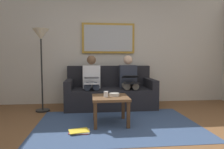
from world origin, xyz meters
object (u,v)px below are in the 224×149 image
coffee_table (110,101)px  standing_lamp (41,43)px  cup (106,94)px  laptop_silver (92,80)px  laptop_black (131,79)px  person_left (129,79)px  magazine_stack (79,131)px  person_right (92,80)px  framed_mirror (108,38)px  bowl (114,94)px  couch (110,93)px

coffee_table → standing_lamp: (1.29, -0.95, 0.99)m
cup → laptop_silver: bearing=-76.8°
standing_lamp → laptop_silver: bearing=177.5°
laptop_black → laptop_silver: size_ratio=1.07×
person_left → laptop_black: (0.00, 0.24, 0.02)m
magazine_stack → coffee_table: bearing=-143.6°
standing_lamp → person_right: bearing=-168.7°
framed_mirror → magazine_stack: framed_mirror is taller
framed_mirror → person_left: (-0.41, 0.46, -0.94)m
coffee_table → bowl: (-0.07, -0.04, 0.10)m
coffee_table → person_left: (-0.52, -1.15, 0.23)m
coffee_table → cup: (0.08, 0.04, 0.12)m
cup → person_right: (0.22, -1.19, 0.11)m
couch → standing_lamp: size_ratio=1.15×
coffee_table → laptop_silver: bearing=-71.9°
framed_mirror → coffee_table: 1.99m
couch → standing_lamp: standing_lamp is taller
person_right → laptop_silver: person_right is taller
framed_mirror → person_right: size_ratio=1.09×
bowl → laptop_black: bearing=-117.3°
couch → laptop_silver: 0.60m
bowl → person_right: size_ratio=0.14×
couch → bowl: 1.19m
laptop_black → standing_lamp: size_ratio=0.23×
couch → person_left: 0.51m
cup → standing_lamp: bearing=-39.0°
coffee_table → laptop_black: bearing=-119.7°
laptop_silver → magazine_stack: 1.42m
person_left → laptop_silver: (0.82, 0.24, 0.02)m
standing_lamp → framed_mirror: bearing=-155.0°
person_left → person_right: (0.82, 0.00, 0.00)m
person_left → standing_lamp: 1.98m
bowl → person_right: (0.36, -1.11, 0.13)m
person_right → standing_lamp: bearing=11.3°
person_left → magazine_stack: bearing=56.3°
laptop_silver → bowl: bearing=112.7°
standing_lamp → magazine_stack: bearing=121.6°
framed_mirror → couch: bearing=90.0°
laptop_black → magazine_stack: size_ratio=1.19×
cup → coffee_table: bearing=-153.3°
magazine_stack → framed_mirror: bearing=-107.0°
laptop_black → person_right: bearing=-16.2°
person_right → magazine_stack: size_ratio=3.57×
cup → standing_lamp: (1.22, -0.99, 0.87)m
person_left → standing_lamp: standing_lamp is taller
magazine_stack → laptop_silver: bearing=-98.6°
cup → magazine_stack: bearing=38.0°
coffee_table → bowl: 0.13m
bowl → standing_lamp: standing_lamp is taller
framed_mirror → bowl: framed_mirror is taller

